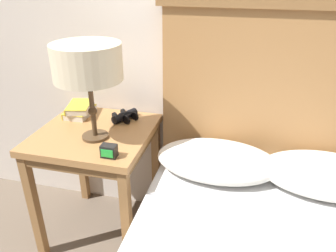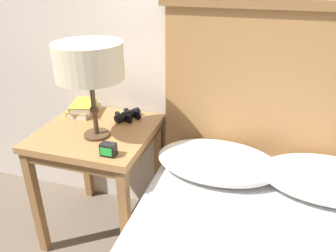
{
  "view_description": "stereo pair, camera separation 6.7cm",
  "coord_description": "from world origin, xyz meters",
  "px_view_note": "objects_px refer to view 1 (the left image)",
  "views": [
    {
      "loc": [
        0.1,
        -0.62,
        1.45
      ],
      "look_at": [
        -0.23,
        0.7,
        0.77
      ],
      "focal_mm": 35.0,
      "sensor_mm": 36.0,
      "label": 1
    },
    {
      "loc": [
        0.17,
        -0.61,
        1.45
      ],
      "look_at": [
        -0.23,
        0.7,
        0.77
      ],
      "focal_mm": 35.0,
      "sensor_mm": 36.0,
      "label": 2
    }
  ],
  "objects_px": {
    "table_lamp": "(87,64)",
    "book_on_nightstand": "(80,112)",
    "book_stacked_on_top": "(79,107)",
    "alarm_clock": "(109,151)",
    "nightstand": "(96,146)",
    "binoculars_pair": "(125,116)"
  },
  "relations": [
    {
      "from": "table_lamp",
      "to": "binoculars_pair",
      "type": "relative_size",
      "value": 2.88
    },
    {
      "from": "book_stacked_on_top",
      "to": "alarm_clock",
      "type": "relative_size",
      "value": 2.96
    },
    {
      "from": "book_stacked_on_top",
      "to": "alarm_clock",
      "type": "distance_m",
      "value": 0.51
    },
    {
      "from": "nightstand",
      "to": "binoculars_pair",
      "type": "height_order",
      "value": "binoculars_pair"
    },
    {
      "from": "book_stacked_on_top",
      "to": "alarm_clock",
      "type": "xyz_separation_m",
      "value": [
        0.34,
        -0.38,
        -0.02
      ]
    },
    {
      "from": "binoculars_pair",
      "to": "alarm_clock",
      "type": "height_order",
      "value": "alarm_clock"
    },
    {
      "from": "book_stacked_on_top",
      "to": "alarm_clock",
      "type": "bearing_deg",
      "value": -47.74
    },
    {
      "from": "nightstand",
      "to": "binoculars_pair",
      "type": "relative_size",
      "value": 4.16
    },
    {
      "from": "table_lamp",
      "to": "book_stacked_on_top",
      "type": "distance_m",
      "value": 0.44
    },
    {
      "from": "table_lamp",
      "to": "nightstand",
      "type": "bearing_deg",
      "value": 119.61
    },
    {
      "from": "table_lamp",
      "to": "book_on_nightstand",
      "type": "xyz_separation_m",
      "value": [
        -0.21,
        0.23,
        -0.36
      ]
    },
    {
      "from": "book_on_nightstand",
      "to": "alarm_clock",
      "type": "bearing_deg",
      "value": -47.9
    },
    {
      "from": "nightstand",
      "to": "alarm_clock",
      "type": "distance_m",
      "value": 0.31
    },
    {
      "from": "table_lamp",
      "to": "book_stacked_on_top",
      "type": "xyz_separation_m",
      "value": [
        -0.2,
        0.22,
        -0.32
      ]
    },
    {
      "from": "book_stacked_on_top",
      "to": "table_lamp",
      "type": "bearing_deg",
      "value": -47.86
    },
    {
      "from": "nightstand",
      "to": "table_lamp",
      "type": "height_order",
      "value": "table_lamp"
    },
    {
      "from": "book_on_nightstand",
      "to": "book_stacked_on_top",
      "type": "bearing_deg",
      "value": -57.37
    },
    {
      "from": "table_lamp",
      "to": "binoculars_pair",
      "type": "distance_m",
      "value": 0.43
    },
    {
      "from": "book_on_nightstand",
      "to": "book_stacked_on_top",
      "type": "relative_size",
      "value": 0.92
    },
    {
      "from": "table_lamp",
      "to": "book_on_nightstand",
      "type": "height_order",
      "value": "table_lamp"
    },
    {
      "from": "nightstand",
      "to": "table_lamp",
      "type": "xyz_separation_m",
      "value": [
        0.04,
        -0.07,
        0.47
      ]
    },
    {
      "from": "binoculars_pair",
      "to": "alarm_clock",
      "type": "relative_size",
      "value": 2.32
    }
  ]
}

